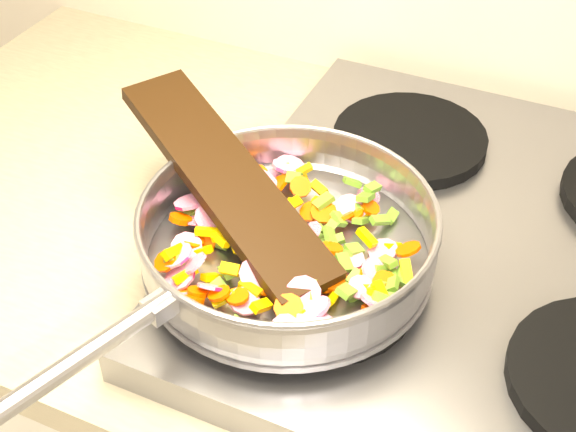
% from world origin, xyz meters
% --- Properties ---
extents(cooktop, '(0.60, 0.60, 0.04)m').
position_xyz_m(cooktop, '(-0.70, 1.67, 0.92)').
color(cooktop, '#939399').
rests_on(cooktop, counter_top).
extents(grate_fl, '(0.19, 0.19, 0.02)m').
position_xyz_m(grate_fl, '(-0.84, 1.52, 0.95)').
color(grate_fl, black).
rests_on(grate_fl, cooktop).
extents(grate_bl, '(0.19, 0.19, 0.02)m').
position_xyz_m(grate_bl, '(-0.84, 1.81, 0.95)').
color(grate_bl, black).
rests_on(grate_bl, cooktop).
extents(saute_pan, '(0.34, 0.49, 0.06)m').
position_xyz_m(saute_pan, '(-0.89, 1.54, 0.99)').
color(saute_pan, '#9E9EA5').
rests_on(saute_pan, grate_fl).
extents(vegetable_heap, '(0.27, 0.27, 0.04)m').
position_xyz_m(vegetable_heap, '(-0.89, 1.54, 0.98)').
color(vegetable_heap, '#5F9126').
rests_on(vegetable_heap, saute_pan).
extents(wooden_spatula, '(0.32, 0.23, 0.08)m').
position_xyz_m(wooden_spatula, '(-0.97, 1.57, 1.01)').
color(wooden_spatula, black).
rests_on(wooden_spatula, saute_pan).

